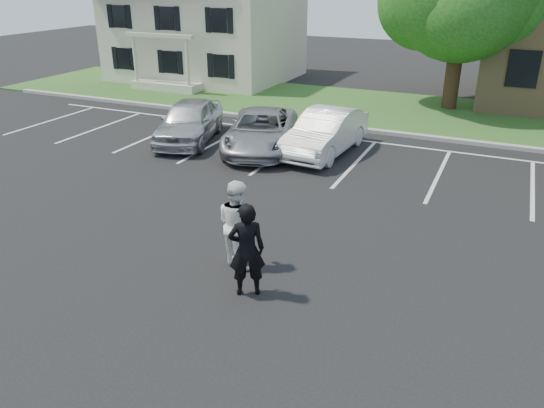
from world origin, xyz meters
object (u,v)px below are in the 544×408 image
object	(u,v)px
man_white_shirt	(237,223)
car_silver_minivan	(261,131)
man_black_suit	(247,250)
car_silver_west	(189,121)
house	(206,13)
car_white_sedan	(325,132)

from	to	relation	value
man_white_shirt	car_silver_minivan	distance (m)	8.50
man_black_suit	car_silver_minivan	xyz separation A→B (m)	(-3.93, 8.88, -0.29)
man_white_shirt	car_silver_west	distance (m)	9.87
house	man_white_shirt	size ratio (longest dim) A/B	5.14
man_black_suit	car_white_sedan	world-z (taller)	man_black_suit
house	car_silver_west	distance (m)	13.94
house	car_silver_west	world-z (taller)	house
house	man_white_shirt	distance (m)	23.54
man_white_shirt	car_silver_west	bearing A→B (deg)	-26.10
man_black_suit	house	bearing A→B (deg)	-88.44
man_black_suit	car_silver_west	size ratio (longest dim) A/B	0.43
house	car_silver_west	xyz separation A→B (m)	(6.34, -12.05, -3.03)
man_white_shirt	car_silver_west	size ratio (longest dim) A/B	0.43
house	man_black_suit	bearing A→B (deg)	-57.43
house	man_white_shirt	world-z (taller)	house
car_silver_minivan	man_white_shirt	bearing A→B (deg)	-85.26
man_white_shirt	car_white_sedan	distance (m)	8.46
house	car_silver_west	size ratio (longest dim) A/B	2.20
man_white_shirt	car_silver_minivan	xyz separation A→B (m)	(-3.18, 7.88, -0.29)
house	car_white_sedan	distance (m)	16.53
car_silver_minivan	car_white_sedan	world-z (taller)	car_white_sedan
man_white_shirt	man_black_suit	bearing A→B (deg)	151.79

